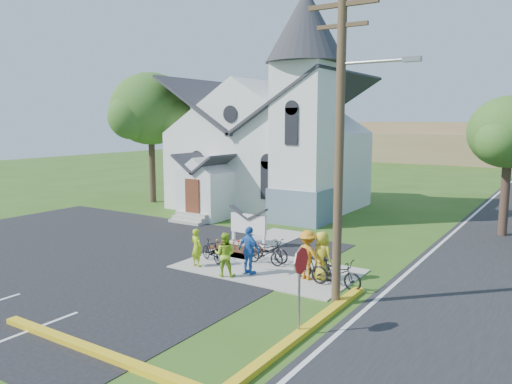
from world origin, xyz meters
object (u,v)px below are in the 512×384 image
Objects in this scene: bike_2 at (265,254)px; cyclist_3 at (308,255)px; bike_0 at (269,250)px; cyclist_0 at (197,248)px; bike_3 at (317,267)px; bike_1 at (212,251)px; cyclist_1 at (225,254)px; bike_4 at (336,273)px; utility_pole at (342,134)px; church_sign at (248,224)px; cyclist_4 at (322,255)px; stop_sign at (300,272)px; cyclist_2 at (249,250)px.

cyclist_3 reaches higher than bike_2.
bike_0 is 0.46m from bike_2.
bike_2 is at bearing -133.46° from cyclist_0.
bike_1 is at bearing 85.06° from bike_3.
cyclist_0 reaches higher than bike_1.
cyclist_1 is 0.91× the size of cyclist_3.
cyclist_3 reaches higher than bike_4.
bike_0 is at bearing 9.08° from bike_2.
bike_4 is (5.59, -0.16, 0.04)m from bike_1.
utility_pole is at bearing -80.11° from bike_1.
bike_4 is at bearing -165.59° from cyclist_0.
cyclist_4 reaches higher than church_sign.
utility_pole is 5.41m from bike_3.
stop_sign is at bearing -141.41° from bike_2.
cyclist_3 is 0.94× the size of bike_4.
church_sign is 5.55m from cyclist_3.
utility_pole is at bearing 155.56° from cyclist_1.
cyclist_2 is 3.42m from bike_4.
cyclist_2 is at bearing -173.84° from bike_2.
stop_sign is at bearing -165.65° from bike_4.
bike_3 is (3.08, 1.45, -0.33)m from cyclist_1.
stop_sign is 1.62× the size of cyclist_0.
cyclist_0 is at bearing -164.50° from bike_1.
cyclist_2 is 1.02× the size of cyclist_4.
bike_1 is 0.85× the size of cyclist_2.
cyclist_4 is (5.10, -2.80, -0.08)m from church_sign.
bike_1 is 4.35m from cyclist_3.
stop_sign reaches higher than cyclist_2.
stop_sign reaches higher than cyclist_3.
bike_2 is (2.34, -2.29, -0.54)m from church_sign.
cyclist_2 reaches higher than cyclist_0.
cyclist_2 is 2.73m from cyclist_4.
bike_1 is at bearing 9.95° from cyclist_3.
cyclist_2 is at bearing 100.28° from bike_4.
cyclist_0 is 4.89m from bike_3.
cyclist_2 is 1.12× the size of bike_3.
cyclist_2 is (2.53, -3.72, -0.06)m from church_sign.
church_sign is 3.24m from bike_1.
bike_4 reaches higher than bike_1.
cyclist_1 is 3.42m from bike_3.
cyclist_4 reaches higher than bike_4.
cyclist_4 is at bearing -50.95° from bike_3.
church_sign is 1.23× the size of cyclist_4.
utility_pole is 5.07m from bike_4.
cyclist_0 is at bearing 173.74° from utility_pole.
cyclist_3 reaches higher than bike_3.
utility_pole is 5.06m from cyclist_4.
cyclist_3 is at bearing 46.03° from cyclist_4.
cyclist_2 is (0.64, 0.68, 0.09)m from cyclist_1.
utility_pole is at bearing -149.73° from bike_4.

